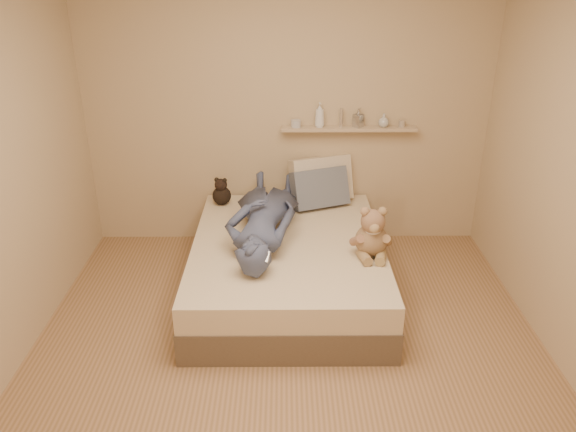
{
  "coord_description": "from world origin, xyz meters",
  "views": [
    {
      "loc": [
        -0.03,
        -2.99,
        2.49
      ],
      "look_at": [
        0.0,
        0.65,
        0.8
      ],
      "focal_mm": 35.0,
      "sensor_mm": 36.0,
      "label": 1
    }
  ],
  "objects_px": {
    "game_console": "(256,256)",
    "pillow_cream": "(321,179)",
    "person": "(263,216)",
    "dark_plush": "(222,193)",
    "pillow_grey": "(320,188)",
    "wall_shelf": "(349,129)",
    "teddy_bear": "(372,236)",
    "bed": "(288,266)"
  },
  "relations": [
    {
      "from": "game_console",
      "to": "pillow_cream",
      "type": "distance_m",
      "value": 1.46
    },
    {
      "from": "pillow_cream",
      "to": "person",
      "type": "bearing_deg",
      "value": -124.53
    },
    {
      "from": "pillow_cream",
      "to": "game_console",
      "type": "bearing_deg",
      "value": -111.36
    },
    {
      "from": "dark_plush",
      "to": "pillow_grey",
      "type": "distance_m",
      "value": 0.88
    },
    {
      "from": "pillow_cream",
      "to": "person",
      "type": "height_order",
      "value": "pillow_cream"
    },
    {
      "from": "person",
      "to": "game_console",
      "type": "bearing_deg",
      "value": 92.68
    },
    {
      "from": "dark_plush",
      "to": "wall_shelf",
      "type": "bearing_deg",
      "value": 8.93
    },
    {
      "from": "teddy_bear",
      "to": "pillow_grey",
      "type": "bearing_deg",
      "value": 109.62
    },
    {
      "from": "pillow_cream",
      "to": "teddy_bear",
      "type": "bearing_deg",
      "value": -73.72
    },
    {
      "from": "pillow_grey",
      "to": "game_console",
      "type": "bearing_deg",
      "value": -112.79
    },
    {
      "from": "pillow_cream",
      "to": "pillow_grey",
      "type": "xyz_separation_m",
      "value": [
        -0.02,
        -0.14,
        -0.03
      ]
    },
    {
      "from": "teddy_bear",
      "to": "bed",
      "type": "bearing_deg",
      "value": 158.94
    },
    {
      "from": "dark_plush",
      "to": "person",
      "type": "distance_m",
      "value": 0.74
    },
    {
      "from": "dark_plush",
      "to": "pillow_grey",
      "type": "height_order",
      "value": "pillow_grey"
    },
    {
      "from": "wall_shelf",
      "to": "dark_plush",
      "type": "bearing_deg",
      "value": -171.07
    },
    {
      "from": "game_console",
      "to": "wall_shelf",
      "type": "distance_m",
      "value": 1.7
    },
    {
      "from": "pillow_cream",
      "to": "pillow_grey",
      "type": "relative_size",
      "value": 1.1
    },
    {
      "from": "wall_shelf",
      "to": "pillow_cream",
      "type": "bearing_deg",
      "value": -161.97
    },
    {
      "from": "bed",
      "to": "wall_shelf",
      "type": "height_order",
      "value": "wall_shelf"
    },
    {
      "from": "pillow_grey",
      "to": "wall_shelf",
      "type": "distance_m",
      "value": 0.59
    },
    {
      "from": "game_console",
      "to": "bed",
      "type": "bearing_deg",
      "value": 67.05
    },
    {
      "from": "teddy_bear",
      "to": "person",
      "type": "bearing_deg",
      "value": 157.09
    },
    {
      "from": "game_console",
      "to": "pillow_grey",
      "type": "distance_m",
      "value": 1.32
    },
    {
      "from": "game_console",
      "to": "pillow_grey",
      "type": "xyz_separation_m",
      "value": [
        0.51,
        1.22,
        0.0
      ]
    },
    {
      "from": "pillow_grey",
      "to": "dark_plush",
      "type": "bearing_deg",
      "value": 177.38
    },
    {
      "from": "person",
      "to": "dark_plush",
      "type": "bearing_deg",
      "value": -51.99
    },
    {
      "from": "pillow_cream",
      "to": "bed",
      "type": "bearing_deg",
      "value": -110.32
    },
    {
      "from": "teddy_bear",
      "to": "person",
      "type": "height_order",
      "value": "teddy_bear"
    },
    {
      "from": "teddy_bear",
      "to": "wall_shelf",
      "type": "bearing_deg",
      "value": 93.46
    },
    {
      "from": "person",
      "to": "wall_shelf",
      "type": "distance_m",
      "value": 1.19
    },
    {
      "from": "pillow_grey",
      "to": "wall_shelf",
      "type": "relative_size",
      "value": 0.42
    },
    {
      "from": "game_console",
      "to": "pillow_cream",
      "type": "height_order",
      "value": "pillow_cream"
    },
    {
      "from": "dark_plush",
      "to": "pillow_grey",
      "type": "bearing_deg",
      "value": -2.62
    },
    {
      "from": "pillow_grey",
      "to": "bed",
      "type": "bearing_deg",
      "value": -112.68
    },
    {
      "from": "person",
      "to": "wall_shelf",
      "type": "xyz_separation_m",
      "value": [
        0.74,
        0.8,
        0.48
      ]
    },
    {
      "from": "teddy_bear",
      "to": "wall_shelf",
      "type": "height_order",
      "value": "wall_shelf"
    },
    {
      "from": "game_console",
      "to": "pillow_grey",
      "type": "height_order",
      "value": "pillow_grey"
    },
    {
      "from": "person",
      "to": "pillow_grey",
      "type": "bearing_deg",
      "value": -123.73
    },
    {
      "from": "person",
      "to": "wall_shelf",
      "type": "height_order",
      "value": "wall_shelf"
    },
    {
      "from": "pillow_cream",
      "to": "wall_shelf",
      "type": "height_order",
      "value": "wall_shelf"
    },
    {
      "from": "pillow_cream",
      "to": "wall_shelf",
      "type": "distance_m",
      "value": 0.52
    },
    {
      "from": "dark_plush",
      "to": "pillow_cream",
      "type": "distance_m",
      "value": 0.91
    }
  ]
}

